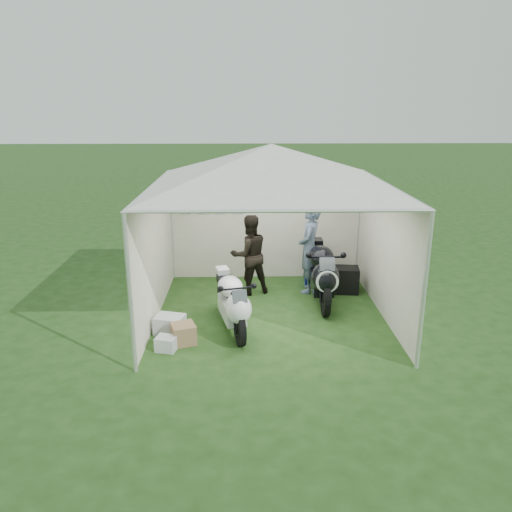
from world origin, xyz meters
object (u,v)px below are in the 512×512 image
object	(u,v)px
motorcycle_black	(322,272)
equipment_box	(345,280)
crate_0	(170,325)
crate_2	(166,344)
canopy_tent	(271,170)
person_blue_jacket	(309,249)
crate_1	(183,334)
person_dark_jacket	(249,255)
motorcycle_white	(232,302)
paddock_stand	(315,276)

from	to	relation	value
motorcycle_black	equipment_box	size ratio (longest dim) A/B	4.29
crate_0	crate_2	bearing A→B (deg)	-87.38
canopy_tent	motorcycle_black	world-z (taller)	canopy_tent
canopy_tent	person_blue_jacket	world-z (taller)	canopy_tent
canopy_tent	crate_1	world-z (taller)	canopy_tent
person_dark_jacket	motorcycle_black	bearing A→B (deg)	139.91
equipment_box	crate_2	size ratio (longest dim) A/B	1.69
canopy_tent	crate_0	xyz separation A→B (m)	(-1.69, -0.81, -2.42)
crate_2	motorcycle_white	bearing A→B (deg)	34.45
person_blue_jacket	person_dark_jacket	bearing A→B (deg)	-70.19
motorcycle_black	paddock_stand	distance (m)	1.09
equipment_box	crate_2	distance (m)	4.02
canopy_tent	motorcycle_white	size ratio (longest dim) A/B	3.07
motorcycle_white	canopy_tent	bearing A→B (deg)	34.30
motorcycle_white	crate_1	world-z (taller)	motorcycle_white
motorcycle_black	equipment_box	world-z (taller)	motorcycle_black
motorcycle_white	crate_1	xyz separation A→B (m)	(-0.76, -0.45, -0.35)
canopy_tent	crate_2	bearing A→B (deg)	-139.77
crate_0	person_blue_jacket	bearing A→B (deg)	36.88
person_dark_jacket	equipment_box	size ratio (longest dim) A/B	3.11
motorcycle_black	paddock_stand	xyz separation A→B (m)	(0.03, 1.00, -0.44)
canopy_tent	equipment_box	bearing A→B (deg)	32.77
person_blue_jacket	equipment_box	size ratio (longest dim) A/B	3.49
motorcycle_black	crate_0	xyz separation A→B (m)	(-2.68, -1.32, -0.45)
motorcycle_white	motorcycle_black	size ratio (longest dim) A/B	0.84
motorcycle_black	crate_1	distance (m)	2.97
motorcycle_black	paddock_stand	size ratio (longest dim) A/B	5.11
person_blue_jacket	crate_1	bearing A→B (deg)	-28.74
motorcycle_white	crate_2	bearing A→B (deg)	-158.68
paddock_stand	crate_0	xyz separation A→B (m)	(-2.71, -2.31, -0.01)
paddock_stand	motorcycle_white	bearing A→B (deg)	-127.24
person_blue_jacket	crate_0	distance (m)	3.23
canopy_tent	paddock_stand	bearing A→B (deg)	55.62
crate_0	crate_1	distance (m)	0.44
equipment_box	motorcycle_black	bearing A→B (deg)	-138.22
person_dark_jacket	equipment_box	world-z (taller)	person_dark_jacket
crate_1	canopy_tent	bearing A→B (deg)	39.34
motorcycle_black	person_blue_jacket	xyz separation A→B (m)	(-0.17, 0.57, 0.29)
person_dark_jacket	crate_2	distance (m)	2.82
motorcycle_white	crate_0	world-z (taller)	motorcycle_white
motorcycle_black	crate_0	world-z (taller)	motorcycle_black
canopy_tent	person_blue_jacket	bearing A→B (deg)	52.27
canopy_tent	crate_2	size ratio (longest dim) A/B	18.75
person_blue_jacket	equipment_box	distance (m)	0.97
paddock_stand	crate_1	distance (m)	3.62
crate_0	equipment_box	bearing A→B (deg)	29.27
paddock_stand	person_blue_jacket	size ratio (longest dim) A/B	0.24
motorcycle_black	crate_2	distance (m)	3.30
paddock_stand	person_blue_jacket	distance (m)	0.87
equipment_box	motorcycle_white	bearing A→B (deg)	-142.20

